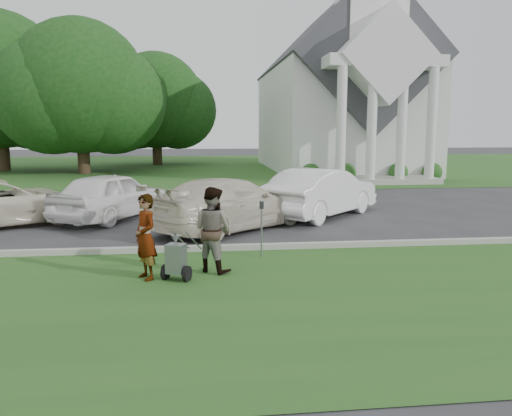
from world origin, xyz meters
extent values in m
plane|color=#333335|center=(0.00, 0.00, 0.00)|extent=(120.00, 120.00, 0.00)
cube|color=#28591E|center=(0.00, -3.00, 0.01)|extent=(80.00, 7.00, 0.01)
cube|color=#28591E|center=(0.00, 27.00, 0.01)|extent=(80.00, 30.00, 0.01)
cube|color=#9E9E93|center=(0.00, 0.55, 0.07)|extent=(80.00, 0.18, 0.15)
cube|color=white|center=(9.00, 24.00, 3.50)|extent=(9.00, 16.00, 7.00)
cube|color=#38383D|center=(9.00, 24.00, 7.00)|extent=(9.19, 17.00, 9.19)
cube|color=#9E9E93|center=(9.00, 14.80, 0.15)|extent=(6.20, 2.60, 0.30)
cylinder|color=white|center=(6.60, 13.80, 3.00)|extent=(0.50, 0.50, 6.00)
cylinder|color=white|center=(8.20, 13.80, 3.00)|extent=(0.50, 0.50, 6.00)
cylinder|color=white|center=(9.80, 13.80, 3.00)|extent=(0.50, 0.50, 6.00)
cylinder|color=white|center=(11.40, 13.80, 3.00)|extent=(0.50, 0.50, 6.00)
cube|color=white|center=(9.00, 14.60, 6.30)|extent=(6.20, 2.00, 0.60)
cube|color=white|center=(9.00, 14.60, 6.60)|extent=(5.09, 2.20, 5.09)
sphere|color=#1E4C19|center=(5.50, 15.70, 0.45)|extent=(1.10, 1.10, 1.10)
sphere|color=#1E4C19|center=(7.50, 15.70, 0.45)|extent=(1.10, 1.10, 1.10)
sphere|color=#1E4C19|center=(10.50, 15.70, 0.45)|extent=(1.10, 1.10, 1.10)
sphere|color=#1E4C19|center=(12.50, 15.70, 0.45)|extent=(1.10, 1.10, 1.10)
cylinder|color=#332316|center=(-8.00, 22.00, 1.60)|extent=(0.76, 0.76, 3.20)
sphere|color=#133E13|center=(-8.00, 22.00, 5.51)|extent=(8.40, 8.40, 8.40)
sphere|color=#133E13|center=(-6.11, 22.30, 4.67)|extent=(6.89, 6.89, 6.89)
sphere|color=#133E13|center=(-9.68, 21.70, 4.88)|extent=(7.22, 7.22, 7.22)
cylinder|color=#332316|center=(-14.00, 25.00, 1.80)|extent=(0.76, 0.76, 3.60)
sphere|color=#133E13|center=(-11.93, 25.30, 5.21)|extent=(7.54, 7.54, 7.54)
cylinder|color=#332316|center=(-4.00, 30.00, 1.50)|extent=(0.76, 0.76, 3.00)
sphere|color=#133E13|center=(-4.00, 30.00, 5.09)|extent=(7.60, 7.60, 7.60)
sphere|color=#133E13|center=(-2.29, 30.30, 4.33)|extent=(6.23, 6.23, 6.23)
sphere|color=#133E13|center=(-5.52, 29.70, 4.52)|extent=(6.54, 6.54, 6.54)
cylinder|color=black|center=(-1.25, -1.63, 0.16)|extent=(0.19, 0.32, 0.31)
cylinder|color=black|center=(-0.83, -1.82, 0.16)|extent=(0.19, 0.32, 0.31)
cylinder|color=#2D2D33|center=(-1.04, -1.73, 0.16)|extent=(0.49, 0.25, 0.04)
cube|color=gray|center=(-1.04, -1.73, 0.44)|extent=(0.43, 0.40, 0.57)
cone|color=gray|center=(-1.04, -1.73, 0.83)|extent=(0.23, 0.23, 0.17)
cylinder|color=#2D2D33|center=(-1.04, -1.73, 0.91)|extent=(0.04, 0.04, 0.06)
cylinder|color=gray|center=(-0.97, -1.21, 0.70)|extent=(0.34, 0.72, 0.55)
cylinder|color=gray|center=(-0.70, -1.33, 0.70)|extent=(0.34, 0.72, 0.55)
cylinder|color=gray|center=(-0.68, -0.92, 0.97)|extent=(0.32, 0.16, 0.03)
imported|color=#999999|center=(-1.62, -1.58, 0.84)|extent=(0.66, 0.73, 1.68)
imported|color=#999999|center=(-0.32, -1.18, 0.88)|extent=(1.08, 1.04, 1.75)
cylinder|color=gray|center=(0.82, -0.15, 0.57)|extent=(0.04, 0.04, 1.14)
cube|color=#2D2D33|center=(0.82, -0.15, 1.22)|extent=(0.10, 0.07, 0.17)
cylinder|color=gray|center=(0.82, -0.15, 1.30)|extent=(0.09, 0.09, 0.03)
imported|color=white|center=(-3.41, 5.24, 0.77)|extent=(3.73, 4.87, 1.55)
imported|color=beige|center=(0.30, 3.13, 0.76)|extent=(5.33, 5.03, 1.51)
imported|color=white|center=(3.47, 4.97, 0.81)|extent=(4.64, 4.70, 1.61)
camera|label=1|loc=(-0.53, -11.19, 2.95)|focal=35.00mm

